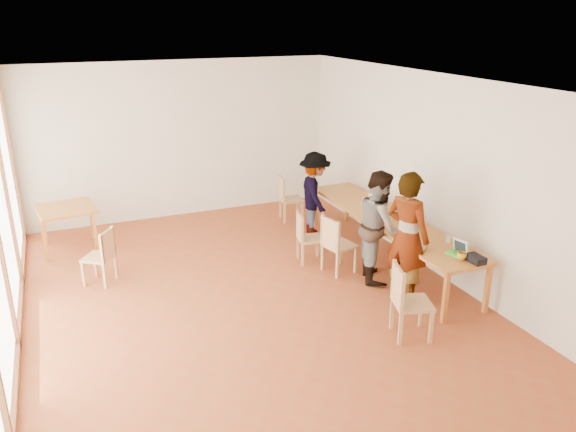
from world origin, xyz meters
The scene contains 24 objects.
ground centered at (0.00, 0.00, 0.00)m, with size 8.00×8.00×0.00m, color #994925.
wall_back centered at (0.00, 4.00, 1.50)m, with size 6.00×0.10×3.00m, color silver.
wall_front centered at (0.00, -4.00, 1.50)m, with size 6.00×0.10×3.00m, color silver.
wall_right centered at (3.00, 0.00, 1.50)m, with size 0.10×8.00×3.00m, color silver.
ceiling centered at (0.00, 0.00, 3.02)m, with size 6.00×8.00×0.04m, color white.
communal_table centered at (2.50, 0.45, 0.70)m, with size 0.80×4.00×0.75m.
side_table centered at (-2.18, 2.97, 0.67)m, with size 0.90×0.90×0.75m.
chair_near centered at (1.48, -1.56, 0.58)m, with size 0.56×0.56×0.51m.
chair_mid centered at (1.28, 0.95, 0.51)m, with size 0.45×0.45×0.44m.
chair_far centered at (1.54, 0.40, 0.56)m, with size 0.50×0.50×0.48m.
chair_empty centered at (1.76, 2.86, 0.54)m, with size 0.46×0.46×0.47m.
chair_spare centered at (-1.76, 1.40, 0.52)m, with size 0.55×0.55×0.45m.
person_near centered at (2.06, -0.71, 0.93)m, with size 0.68×0.44×1.85m, color gray.
person_mid centered at (2.06, 0.00, 0.84)m, with size 0.82×0.64×1.68m, color gray.
person_far centered at (1.94, 1.98, 0.76)m, with size 0.99×0.57×1.53m, color gray.
laptop_near centered at (2.60, -1.13, 0.81)m, with size 0.26×0.28×0.21m.
laptop_mid centered at (2.64, 0.47, 0.81)m, with size 0.27×0.29×0.21m.
laptop_far centered at (2.54, 0.98, 0.81)m, with size 0.30×0.31×0.22m.
yellow_mug centered at (2.52, -1.29, 0.80)m, with size 0.13×0.13×0.10m, color #C28C1F.
green_bottle centered at (2.23, 0.62, 0.89)m, with size 0.07×0.07×0.28m, color #147A2A.
clear_glass centered at (2.75, -0.72, 0.80)m, with size 0.07×0.07×0.09m, color silver.
condiment_cup centered at (2.79, 1.32, 0.78)m, with size 0.08×0.08×0.06m, color white.
pink_phone centered at (2.51, 0.37, 0.76)m, with size 0.05×0.10×0.01m, color #F44B5D.
black_pouch centered at (2.64, -1.42, 0.80)m, with size 0.16×0.26×0.09m, color black.
Camera 1 is at (-2.18, -6.62, 3.79)m, focal length 35.00 mm.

